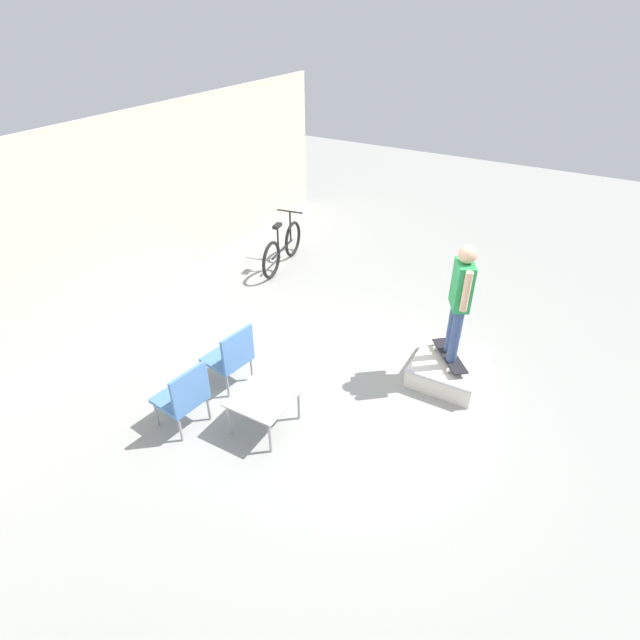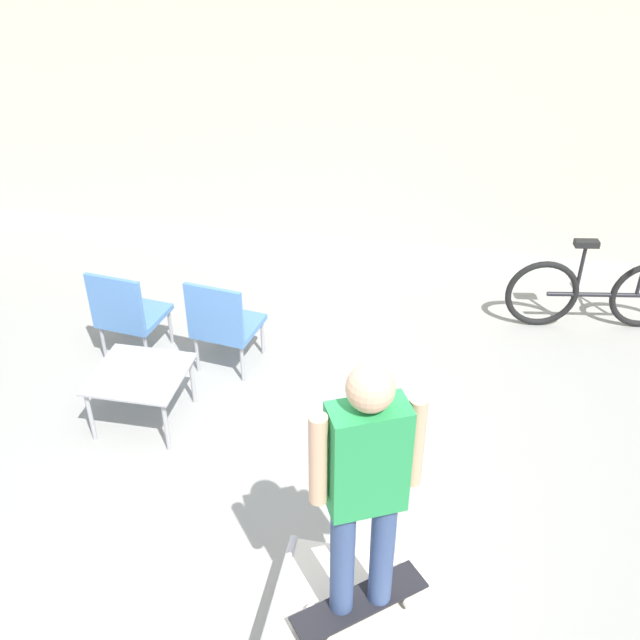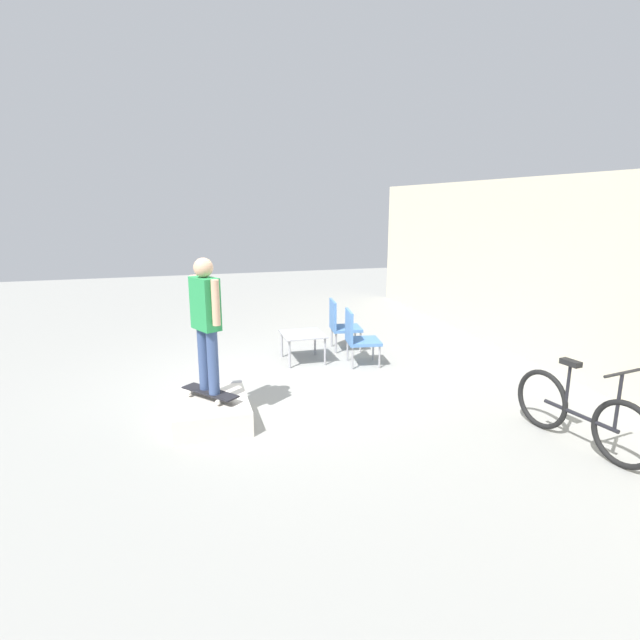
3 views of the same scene
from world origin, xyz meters
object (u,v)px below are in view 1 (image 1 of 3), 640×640
(patio_chair_left, at_px, (184,395))
(skateboard_on_ramp, at_px, (449,356))
(patio_chair_right, at_px, (231,355))
(skate_ramp_box, at_px, (448,367))
(bicycle, at_px, (283,248))
(person_skater, at_px, (460,295))
(coffee_table, at_px, (264,400))

(patio_chair_left, bearing_deg, skateboard_on_ramp, 142.28)
(patio_chair_left, bearing_deg, patio_chair_right, -172.76)
(skate_ramp_box, relative_size, bicycle, 0.64)
(patio_chair_left, bearing_deg, bicycle, -154.67)
(skateboard_on_ramp, bearing_deg, person_skater, -39.67)
(skateboard_on_ramp, bearing_deg, patio_chair_left, 95.38)
(skateboard_on_ramp, bearing_deg, skate_ramp_box, -47.27)
(skate_ramp_box, bearing_deg, person_skater, 172.40)
(person_skater, relative_size, patio_chair_right, 1.76)
(patio_chair_left, distance_m, bicycle, 4.39)
(patio_chair_right, bearing_deg, skate_ramp_box, 131.68)
(skateboard_on_ramp, height_order, patio_chair_left, patio_chair_left)
(skateboard_on_ramp, bearing_deg, patio_chair_right, 82.90)
(person_skater, xyz_separation_m, coffee_table, (-2.00, 1.64, -0.90))
(skate_ramp_box, xyz_separation_m, patio_chair_right, (-1.61, 2.45, 0.34))
(coffee_table, height_order, bicycle, bicycle)
(person_skater, relative_size, patio_chair_left, 1.76)
(skate_ramp_box, bearing_deg, patio_chair_left, 135.46)
(coffee_table, xyz_separation_m, bicycle, (3.71, 2.17, -0.04))
(bicycle, bearing_deg, skate_ramp_box, -122.96)
(patio_chair_left, bearing_deg, coffee_table, 126.68)
(coffee_table, distance_m, patio_chair_left, 0.93)
(person_skater, bearing_deg, coffee_table, 114.57)
(patio_chair_left, bearing_deg, skate_ramp_box, 142.69)
(skateboard_on_ramp, bearing_deg, coffee_table, 100.94)
(bicycle, bearing_deg, coffee_table, -158.89)
(patio_chair_right, bearing_deg, skateboard_on_ramp, 131.06)
(skate_ramp_box, xyz_separation_m, skateboard_on_ramp, (-0.04, 0.01, 0.23))
(skate_ramp_box, distance_m, patio_chair_left, 3.52)
(coffee_table, distance_m, patio_chair_right, 0.92)
(patio_chair_right, bearing_deg, bicycle, -148.95)
(coffee_table, relative_size, patio_chair_right, 0.79)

